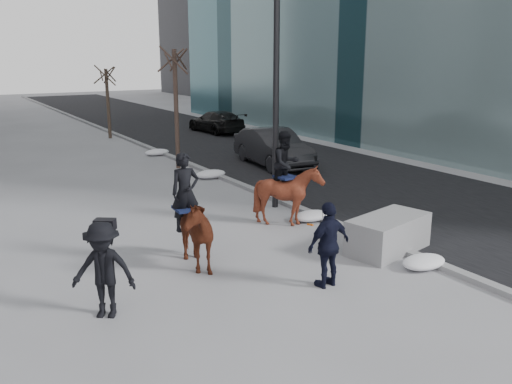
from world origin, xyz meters
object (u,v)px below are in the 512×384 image
planter (388,234)px  car_near (273,148)px  mounted_left (189,226)px  mounted_right (288,188)px

planter → car_near: car_near is taller
car_near → mounted_left: (-7.59, -8.33, 0.16)m
car_near → mounted_right: mounted_right is taller
mounted_right → mounted_left: bearing=-158.8°
car_near → mounted_right: 8.04m
planter → car_near: size_ratio=0.45×
planter → mounted_left: size_ratio=0.84×
planter → mounted_right: size_ratio=0.83×
planter → mounted_right: mounted_right is taller
mounted_left → car_near: bearing=47.7°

